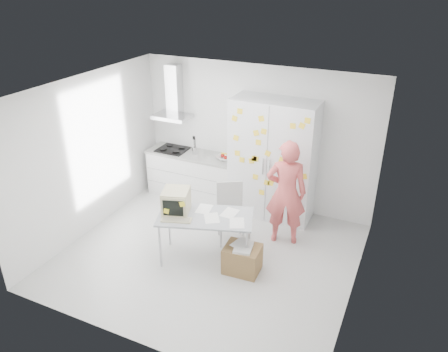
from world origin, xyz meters
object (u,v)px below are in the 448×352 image
at_px(cardboard_box, 242,258).
at_px(desk, 187,208).
at_px(person, 286,193).
at_px(chair, 230,209).

bearing_deg(cardboard_box, desk, 179.97).
distance_m(person, desk, 1.64).
xyz_separation_m(person, chair, (-0.85, -0.31, -0.34)).
bearing_deg(desk, cardboard_box, -18.58).
height_order(person, chair, person).
bearing_deg(cardboard_box, chair, 125.80).
height_order(desk, cardboard_box, desk).
xyz_separation_m(desk, chair, (0.40, 0.75, -0.30)).
bearing_deg(chair, desk, -148.71).
bearing_deg(person, cardboard_box, 57.60).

